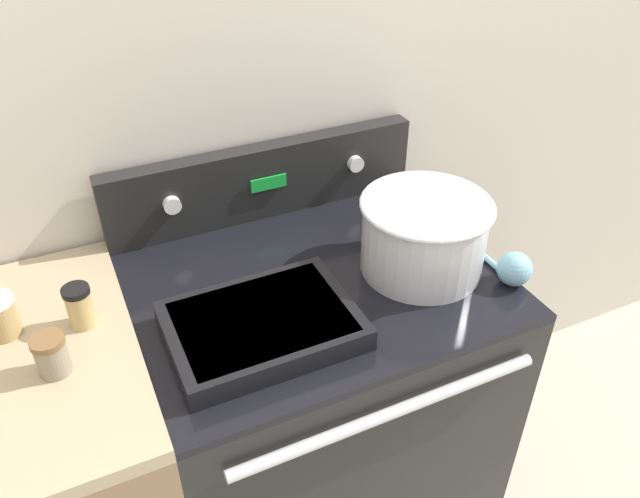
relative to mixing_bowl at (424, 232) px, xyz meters
The scene contains 9 objects.
kitchen_wall 0.53m from the mixing_bowl, 118.42° to the left, with size 8.00×0.05×2.50m.
stove_range 0.61m from the mixing_bowl, 163.99° to the left, with size 0.78×0.67×0.93m.
control_panel 0.43m from the mixing_bowl, 122.30° to the left, with size 0.78×0.07×0.18m.
mixing_bowl is the anchor object (origin of this frame).
casserole_dish 0.40m from the mixing_bowl, behind, with size 0.36×0.26×0.05m.
ladle 0.20m from the mixing_bowl, 38.89° to the right, with size 0.07×0.26×0.07m.
spice_jar_black_cap 0.71m from the mixing_bowl, behind, with size 0.05×0.05×0.09m.
spice_jar_brown_cap 0.77m from the mixing_bowl, behind, with size 0.06×0.06×0.08m.
spice_jar_white_cap 0.85m from the mixing_bowl, behind, with size 0.07×0.07×0.09m.
Camera 1 is at (-0.44, -0.65, 1.77)m, focal length 35.00 mm.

